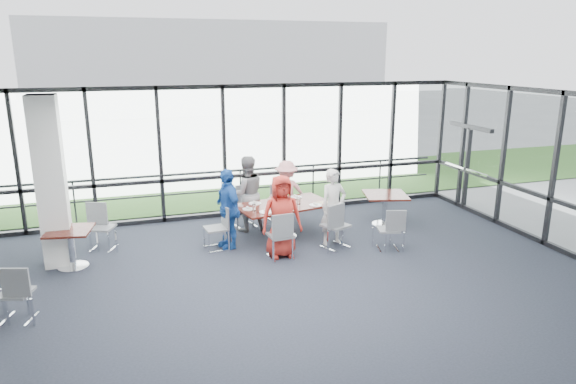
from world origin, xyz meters
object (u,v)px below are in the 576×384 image
object	(u,v)px
chair_main_fl	(245,207)
chair_spare_r	(388,229)
diner_end	(228,209)
diner_far_left	(247,194)
structural_column	(51,183)
chair_main_nl	(280,235)
side_table_left	(70,236)
chair_spare_lb	(102,228)
diner_near_left	(281,216)
chair_main_nr	(336,226)
chair_main_end	(216,229)
chair_main_fr	(278,204)
chair_spare_la	(16,293)
side_table_right	(385,198)
main_table	(284,209)
diner_far_right	(286,192)
diner_near_right	(333,207)

from	to	relation	value
chair_main_fl	chair_spare_r	distance (m)	3.37
diner_end	diner_far_left	bearing A→B (deg)	133.31
structural_column	chair_main_nl	distance (m)	4.36
side_table_left	chair_spare_lb	distance (m)	0.97
diner_near_left	chair_main_nr	xyz separation A→B (m)	(1.18, 0.07, -0.34)
chair_main_end	chair_main_fr	bearing A→B (deg)	122.03
chair_spare_la	side_table_right	bearing A→B (deg)	35.23
chair_main_nl	diner_far_left	bearing A→B (deg)	93.15
side_table_left	diner_far_left	xyz separation A→B (m)	(3.62, 1.07, 0.24)
main_table	chair_main_nr	world-z (taller)	chair_main_nr
chair_main_fr	diner_end	bearing A→B (deg)	32.37
chair_spare_r	diner_near_left	bearing A→B (deg)	-173.85
diner_near_left	diner_far_left	size ratio (longest dim) A/B	0.96
main_table	chair_spare_r	bearing A→B (deg)	-47.94
diner_far_left	chair_spare_lb	distance (m)	3.13
structural_column	diner_end	xyz separation A→B (m)	(3.24, -0.11, -0.77)
diner_end	chair_main_fl	xyz separation A→B (m)	(0.62, 1.17, -0.37)
main_table	chair_main_nl	bearing A→B (deg)	-121.55
chair_main_nr	chair_spare_r	world-z (taller)	chair_main_nr
side_table_right	chair_spare_lb	bearing A→B (deg)	176.63
diner_near_left	diner_far_right	world-z (taller)	diner_near_left
side_table_right	chair_spare_la	size ratio (longest dim) A/B	1.31
side_table_right	chair_main_nl	xyz separation A→B (m)	(-2.90, -1.17, -0.18)
side_table_right	diner_end	bearing A→B (deg)	-175.65
diner_far_right	chair_main_end	distance (m)	2.26
diner_near_right	chair_main_fl	bearing A→B (deg)	123.48
diner_far_left	chair_main_fr	world-z (taller)	diner_far_left
side_table_left	chair_spare_la	bearing A→B (deg)	-108.17
structural_column	chair_spare_la	xyz separation A→B (m)	(-0.38, -2.14, -1.15)
chair_main_fl	chair_spare_r	xyz separation A→B (m)	(2.46, -2.31, -0.03)
diner_far_left	chair_main_nl	world-z (taller)	diner_far_left
main_table	chair_spare_r	xyz separation A→B (m)	(1.81, -1.36, -0.20)
diner_far_left	chair_main_end	size ratio (longest dim) A/B	1.92
chair_main_nl	chair_main_fl	bearing A→B (deg)	92.12
diner_near_right	chair_main_end	xyz separation A→B (m)	(-2.40, 0.44, -0.36)
diner_far_left	chair_main_fl	bearing A→B (deg)	-93.25
diner_far_right	main_table	bearing A→B (deg)	71.11
diner_far_right	chair_spare_r	bearing A→B (deg)	124.23
main_table	chair_main_nr	size ratio (longest dim) A/B	2.29
chair_spare_la	diner_near_right	bearing A→B (deg)	32.86
chair_main_nr	diner_near_right	bearing A→B (deg)	57.53
chair_main_fl	chair_main_end	size ratio (longest dim) A/B	1.04
side_table_right	chair_main_nl	world-z (taller)	chair_main_nl
chair_main_fr	chair_spare_lb	distance (m)	4.03
diner_far_left	diner_far_right	distance (m)	1.04
diner_end	chair_main_nr	bearing A→B (deg)	58.13
chair_main_fl	chair_main_fr	distance (m)	0.89
chair_main_fl	chair_spare_lb	distance (m)	3.14
structural_column	chair_main_end	distance (m)	3.19
chair_spare_lb	chair_spare_r	size ratio (longest dim) A/B	1.08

